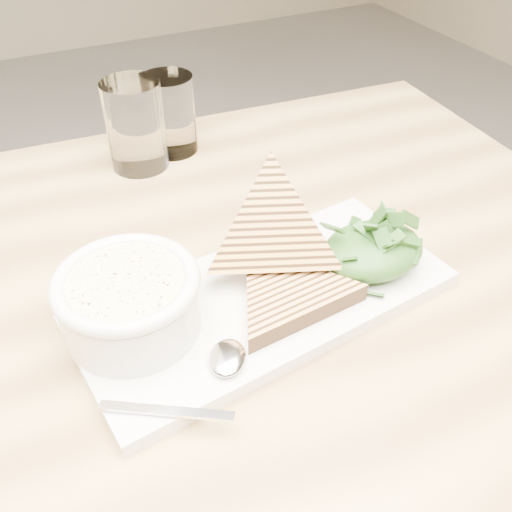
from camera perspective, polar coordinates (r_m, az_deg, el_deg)
name	(u,v)px	position (r m, az deg, el deg)	size (l,w,h in m)	color
table_top	(132,325)	(0.61, -12.32, -6.74)	(1.17, 0.78, 0.04)	#AA8951
table_leg_br	(350,263)	(1.26, 9.38, -0.67)	(0.06, 0.06, 0.71)	#AA8951
platter	(265,299)	(0.58, 0.87, -4.35)	(0.38, 0.17, 0.02)	white
soup_bowl	(131,308)	(0.54, -12.42, -5.06)	(0.13, 0.13, 0.05)	white
soup	(126,283)	(0.52, -12.88, -2.68)	(0.11, 0.11, 0.01)	#F5DD9A
bowl_rim	(126,282)	(0.51, -12.91, -2.52)	(0.13, 0.13, 0.01)	white
sandwich_flat	(287,294)	(0.56, 3.13, -3.82)	(0.16, 0.16, 0.02)	#D1924B
sandwich_lean	(273,232)	(0.57, 1.70, 2.39)	(0.16, 0.16, 0.09)	#D1924B
salad_base	(373,250)	(0.60, 11.59, 0.55)	(0.11, 0.09, 0.04)	#183B14
arugula_pile	(373,246)	(0.60, 11.66, 0.98)	(0.11, 0.10, 0.05)	#2B551C
spoon_bowl	(227,358)	(0.51, -2.87, -10.11)	(0.03, 0.04, 0.01)	silver
spoon_handle	(167,411)	(0.48, -8.93, -15.05)	(0.11, 0.01, 0.00)	silver
glass_near	(136,125)	(0.80, -11.95, 12.66)	(0.08, 0.08, 0.12)	white
glass_far	(170,114)	(0.83, -8.62, 13.82)	(0.07, 0.07, 0.11)	white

